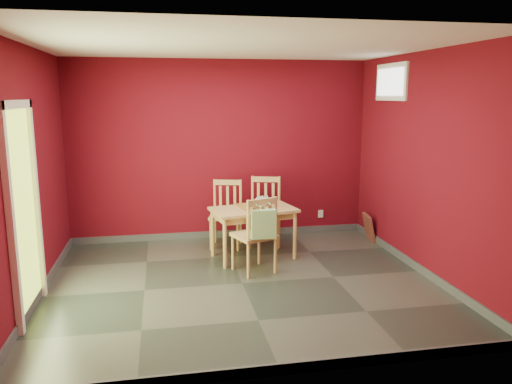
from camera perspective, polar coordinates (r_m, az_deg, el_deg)
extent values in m
plane|color=#2D342D|center=(5.96, -1.58, -10.39)|extent=(4.50, 4.50, 0.00)
plane|color=#570813|center=(7.58, -4.06, 4.74)|extent=(4.50, 0.00, 4.50)
plane|color=#570813|center=(3.68, 3.27, -1.95)|extent=(4.50, 0.00, 4.50)
plane|color=#570813|center=(5.71, -24.56, 1.71)|extent=(0.00, 4.00, 4.00)
plane|color=#570813|center=(6.36, 18.81, 2.97)|extent=(0.00, 4.00, 4.00)
plane|color=white|center=(5.58, -1.73, 16.41)|extent=(4.50, 4.50, 0.00)
cube|color=#3F4244|center=(7.81, -3.92, -4.79)|extent=(4.50, 0.02, 0.10)
cube|color=#3F4244|center=(4.18, 3.02, -19.55)|extent=(4.50, 0.02, 0.10)
cube|color=#3F4244|center=(6.04, -23.44, -10.55)|extent=(0.03, 4.00, 0.10)
cube|color=#3F4244|center=(6.65, 18.02, -8.18)|extent=(0.03, 4.00, 0.10)
cube|color=#B7D838|center=(5.39, -25.14, -2.38)|extent=(0.02, 0.85, 2.05)
cube|color=white|center=(4.93, -26.23, -3.15)|extent=(0.06, 0.08, 2.13)
cube|color=white|center=(5.81, -23.85, -0.95)|extent=(0.06, 0.08, 2.13)
cube|color=white|center=(5.26, -25.85, 9.00)|extent=(0.06, 1.01, 0.08)
cube|color=white|center=(7.19, 15.21, 12.03)|extent=(0.03, 0.90, 0.50)
cube|color=white|center=(7.18, 15.05, 12.04)|extent=(0.02, 0.76, 0.36)
cube|color=silver|center=(8.09, 7.40, -2.48)|extent=(0.08, 0.02, 0.12)
cube|color=tan|center=(6.68, -0.30, -2.03)|extent=(1.20, 0.84, 0.04)
cube|color=tan|center=(6.69, -0.30, -2.57)|extent=(1.07, 0.71, 0.09)
cylinder|color=tan|center=(6.37, -3.57, -5.91)|extent=(0.05, 0.05, 0.65)
cylinder|color=tan|center=(6.85, -4.97, -4.70)|extent=(0.05, 0.05, 0.65)
cylinder|color=tan|center=(6.72, 4.47, -4.99)|extent=(0.05, 0.05, 0.65)
cylinder|color=tan|center=(7.19, 2.60, -3.92)|extent=(0.05, 0.05, 0.65)
cube|color=#916025|center=(6.67, -0.30, -1.84)|extent=(0.44, 0.71, 0.01)
cube|color=#916025|center=(6.39, 0.25, -4.00)|extent=(0.32, 0.07, 0.33)
cube|color=tan|center=(7.22, -3.45, -2.75)|extent=(0.55, 0.55, 0.04)
cylinder|color=tan|center=(7.13, -5.17, -4.95)|extent=(0.04, 0.04, 0.44)
cylinder|color=tan|center=(7.50, -4.68, -4.15)|extent=(0.04, 0.04, 0.44)
cylinder|color=tan|center=(7.08, -2.09, -5.04)|extent=(0.04, 0.04, 0.44)
cylinder|color=tan|center=(7.44, -1.75, -4.22)|extent=(0.04, 0.04, 0.44)
cylinder|color=tan|center=(7.38, -4.74, -0.39)|extent=(0.04, 0.04, 0.48)
cylinder|color=tan|center=(7.33, -1.77, -0.43)|extent=(0.04, 0.04, 0.48)
cube|color=tan|center=(7.32, -3.28, 1.11)|extent=(0.40, 0.14, 0.07)
cube|color=tan|center=(7.38, -4.08, -0.72)|extent=(0.04, 0.03, 0.37)
cube|color=tan|center=(7.36, -3.26, -0.74)|extent=(0.04, 0.03, 0.37)
cube|color=tan|center=(7.35, -2.43, -0.75)|extent=(0.04, 0.03, 0.37)
cube|color=tan|center=(7.28, 0.97, -2.49)|extent=(0.58, 0.58, 0.04)
cylinder|color=tan|center=(7.17, -0.77, -4.76)|extent=(0.04, 0.04, 0.45)
cylinder|color=tan|center=(7.55, -0.40, -3.94)|extent=(0.04, 0.04, 0.45)
cylinder|color=tan|center=(7.13, 2.42, -4.85)|extent=(0.04, 0.04, 0.45)
cylinder|color=tan|center=(7.52, 2.62, -4.02)|extent=(0.04, 0.04, 0.45)
cylinder|color=tan|center=(7.43, -0.41, -0.07)|extent=(0.04, 0.04, 0.50)
cylinder|color=tan|center=(7.40, 2.66, -0.13)|extent=(0.04, 0.04, 0.50)
cube|color=tan|center=(7.38, 1.13, 1.46)|extent=(0.41, 0.16, 0.08)
cube|color=tan|center=(7.43, 0.27, -0.41)|extent=(0.04, 0.03, 0.39)
cube|color=tan|center=(7.42, 1.12, -0.43)|extent=(0.04, 0.03, 0.39)
cube|color=tan|center=(7.41, 1.97, -0.45)|extent=(0.04, 0.03, 0.39)
cube|color=tan|center=(6.21, -0.24, -5.00)|extent=(0.58, 0.58, 0.04)
cylinder|color=tan|center=(6.53, 0.35, -6.40)|extent=(0.04, 0.04, 0.44)
cylinder|color=tan|center=(6.22, 2.23, -7.31)|extent=(0.04, 0.04, 0.44)
cylinder|color=tan|center=(6.35, -2.66, -6.93)|extent=(0.04, 0.04, 0.44)
cylinder|color=tan|center=(6.03, -0.88, -7.91)|extent=(0.04, 0.04, 0.44)
cylinder|color=tan|center=(6.08, 2.26, -2.78)|extent=(0.04, 0.04, 0.48)
cylinder|color=tan|center=(5.88, -0.89, -3.25)|extent=(0.04, 0.04, 0.48)
cube|color=tan|center=(5.93, 0.72, -1.15)|extent=(0.40, 0.18, 0.08)
cube|color=tan|center=(6.05, 1.58, -3.28)|extent=(0.04, 0.03, 0.38)
cube|color=tan|center=(5.99, 0.71, -3.41)|extent=(0.04, 0.03, 0.38)
cube|color=tan|center=(5.94, -0.17, -3.54)|extent=(0.04, 0.03, 0.38)
cube|color=#84B271|center=(5.92, 0.86, -3.68)|extent=(0.29, 0.09, 0.35)
cylinder|color=#84B271|center=(5.90, -0.03, -1.38)|extent=(0.01, 0.15, 0.01)
cylinder|color=#84B271|center=(5.94, 1.53, -1.32)|extent=(0.01, 0.15, 0.01)
cube|color=brown|center=(7.82, 12.75, -3.92)|extent=(0.18, 0.41, 0.39)
cube|color=black|center=(7.82, 12.72, -3.92)|extent=(0.12, 0.28, 0.27)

